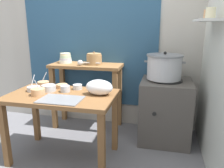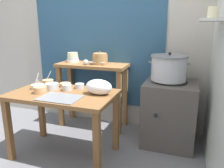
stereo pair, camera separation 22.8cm
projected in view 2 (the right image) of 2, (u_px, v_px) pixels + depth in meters
name	position (u px, v px, depth m)	size (l,w,h in m)	color
ground_plane	(75.00, 158.00, 2.43)	(9.00, 9.00, 0.00)	slate
wall_back	(114.00, 33.00, 3.07)	(4.40, 0.12, 2.60)	#B2ADA3
prep_table	(63.00, 103.00, 2.35)	(1.10, 0.66, 0.72)	brown
back_shelf_table	(92.00, 80.00, 3.06)	(0.96, 0.40, 0.90)	olive
stove_block	(169.00, 113.00, 2.68)	(0.60, 0.61, 0.78)	#4C4742
steamer_pot	(169.00, 68.00, 2.58)	(0.47, 0.43, 0.33)	#B7BABF
clay_pot	(100.00, 59.00, 2.95)	(0.20, 0.20, 0.17)	#A37A4C
bowl_stack_enamel	(73.00, 58.00, 3.11)	(0.17, 0.17, 0.14)	silver
ladle	(87.00, 62.00, 2.91)	(0.30, 0.07, 0.07)	#B7BABF
serving_tray	(60.00, 98.00, 2.14)	(0.40, 0.28, 0.01)	slate
plastic_bag	(99.00, 87.00, 2.25)	(0.28, 0.17, 0.16)	white
prep_bowl_0	(80.00, 86.00, 2.48)	(0.10, 0.10, 0.05)	#B7BABF
prep_bowl_1	(52.00, 86.00, 2.44)	(0.15, 0.15, 0.07)	#B7BABF
prep_bowl_2	(40.00, 89.00, 2.31)	(0.14, 0.14, 0.17)	tan
prep_bowl_3	(48.00, 82.00, 2.62)	(0.13, 0.13, 0.17)	tan
prep_bowl_4	(38.00, 86.00, 2.47)	(0.14, 0.14, 0.17)	#B7BABF
prep_bowl_5	(67.00, 87.00, 2.40)	(0.10, 0.10, 0.07)	#B7BABF
prep_bowl_6	(65.00, 84.00, 2.56)	(0.13, 0.13, 0.04)	tan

